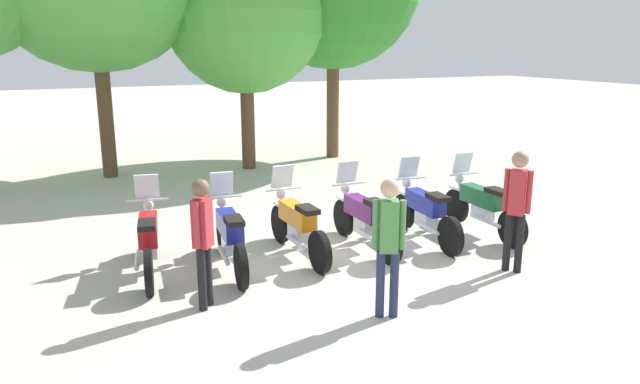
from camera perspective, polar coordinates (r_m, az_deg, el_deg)
ground_plane at (r=9.68m, az=1.26°, el=-5.83°), size 80.00×80.00×0.00m
motorcycle_0 at (r=9.04m, az=-16.10°, el=-4.39°), size 0.73×2.17×1.37m
motorcycle_1 at (r=8.97m, az=-8.64°, el=-4.12°), size 0.65×2.19×1.37m
motorcycle_2 at (r=9.40m, az=-2.19°, el=-3.12°), size 0.62×2.19×1.37m
motorcycle_3 at (r=9.77m, az=4.22°, el=-2.47°), size 0.62×2.19×1.37m
motorcycle_4 at (r=10.28m, az=10.02°, el=-1.82°), size 0.62×2.19×1.37m
motorcycle_5 at (r=10.87m, az=15.24°, el=-1.23°), size 0.62×2.19×1.37m
person_0 at (r=7.56m, az=-11.18°, el=-3.96°), size 0.32×0.36×1.69m
person_1 at (r=7.20m, az=6.60°, el=-4.31°), size 0.39×0.31×1.76m
person_2 at (r=9.05m, az=18.36°, el=-0.85°), size 0.33×0.37×1.81m
tree_2 at (r=15.92m, az=-7.25°, el=16.72°), size 4.13×4.13×6.13m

